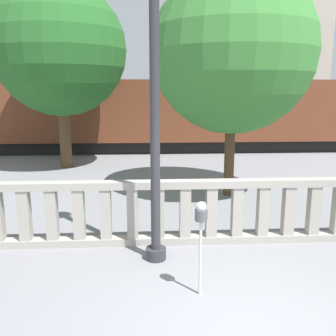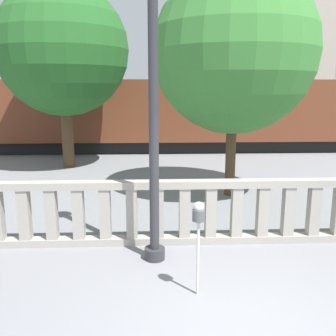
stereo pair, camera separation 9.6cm
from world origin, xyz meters
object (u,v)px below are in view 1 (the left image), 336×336
Objects in this scene: lamppost at (154,46)px; train_near at (146,114)px; train_far at (154,101)px; parking_meter at (201,220)px; tree_left at (60,50)px; tree_right at (233,52)px.

lamppost is 11.79m from train_near.
train_far is at bearing 89.01° from lamppost.
parking_meter is 0.05× the size of train_near.
train_near is 5.41m from tree_left.
lamppost is 27.71m from train_far.
tree_left is at bearing 111.79° from lamppost.
train_near is 4.35× the size of tree_left.
lamppost reaches higher than parking_meter.
tree_left is at bearing -100.42° from train_far.
tree_left is (-3.15, 7.89, 0.66)m from lamppost.
parking_meter is 12.84m from train_near.
train_near is 4.79× the size of tree_right.
tree_left is (-3.00, -3.76, 2.49)m from train_near.
lamppost reaches higher than train_far.
tree_left reaches higher than train_far.
tree_right is (2.10, 3.90, 0.28)m from lamppost.
parking_meter is at bearing -89.75° from train_far.
parking_meter is 0.23× the size of tree_right.
train_near is 1.05× the size of train_far.
train_far is (0.48, 27.64, -1.82)m from lamppost.
train_near is at bearing 51.41° from tree_left.
train_near is at bearing 93.38° from parking_meter.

